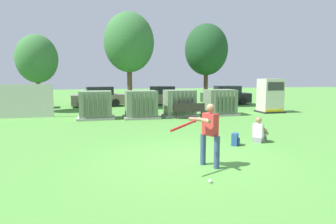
% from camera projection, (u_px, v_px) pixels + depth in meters
% --- Properties ---
extents(ground_plane, '(96.00, 96.00, 0.00)m').
position_uv_depth(ground_plane, '(190.00, 159.00, 8.61)').
color(ground_plane, '#51933D').
extents(fence_panel, '(4.80, 0.12, 2.00)m').
position_uv_depth(fence_panel, '(10.00, 101.00, 16.87)').
color(fence_panel, beige).
rests_on(fence_panel, ground).
extents(transformer_west, '(2.10, 1.70, 1.62)m').
position_uv_depth(transformer_west, '(96.00, 105.00, 16.70)').
color(transformer_west, '#9E9B93').
rests_on(transformer_west, ground).
extents(transformer_mid_west, '(2.10, 1.70, 1.62)m').
position_uv_depth(transformer_mid_west, '(141.00, 105.00, 17.01)').
color(transformer_mid_west, '#9E9B93').
rests_on(transformer_mid_west, ground).
extents(transformer_mid_east, '(2.10, 1.70, 1.62)m').
position_uv_depth(transformer_mid_east, '(179.00, 103.00, 17.79)').
color(transformer_mid_east, '#9E9B93').
rests_on(transformer_mid_east, ground).
extents(transformer_east, '(2.10, 1.70, 1.62)m').
position_uv_depth(transformer_east, '(220.00, 103.00, 18.39)').
color(transformer_east, '#9E9B93').
rests_on(transformer_east, ground).
extents(generator_enclosure, '(1.60, 1.40, 2.30)m').
position_uv_depth(generator_enclosure, '(270.00, 96.00, 19.60)').
color(generator_enclosure, '#262626').
rests_on(generator_enclosure, ground).
extents(park_bench, '(1.84, 0.68, 0.92)m').
position_uv_depth(park_bench, '(189.00, 110.00, 16.74)').
color(park_bench, '#2D2823').
rests_on(park_bench, ground).
extents(batter, '(1.50, 1.05, 1.74)m').
position_uv_depth(batter, '(209.00, 132.00, 7.78)').
color(batter, '#384C75').
rests_on(batter, ground).
extents(sports_ball, '(0.09, 0.09, 0.09)m').
position_uv_depth(sports_ball, '(210.00, 181.00, 6.70)').
color(sports_ball, white).
rests_on(sports_ball, ground).
extents(seated_spectator, '(0.76, 0.71, 0.96)m').
position_uv_depth(seated_spectator, '(259.00, 132.00, 10.84)').
color(seated_spectator, gray).
rests_on(seated_spectator, ground).
extents(backpack, '(0.37, 0.38, 0.44)m').
position_uv_depth(backpack, '(235.00, 140.00, 10.31)').
color(backpack, '#264C8C').
rests_on(backpack, ground).
extents(tree_left, '(2.78, 2.78, 5.31)m').
position_uv_depth(tree_left, '(37.00, 59.00, 19.67)').
color(tree_left, brown).
rests_on(tree_left, ground).
extents(tree_center_left, '(3.82, 3.82, 7.30)m').
position_uv_depth(tree_center_left, '(129.00, 43.00, 21.90)').
color(tree_center_left, brown).
rests_on(tree_center_left, ground).
extents(tree_center_right, '(3.51, 3.51, 6.72)m').
position_uv_depth(tree_center_right, '(206.00, 50.00, 23.53)').
color(tree_center_right, '#4C3828').
rests_on(tree_center_right, ground).
extents(parked_car_leftmost, '(4.36, 2.25, 1.62)m').
position_uv_depth(parked_car_leftmost, '(22.00, 99.00, 21.91)').
color(parked_car_leftmost, black).
rests_on(parked_car_leftmost, ground).
extents(parked_car_left_of_center, '(4.38, 2.31, 1.62)m').
position_uv_depth(parked_car_left_of_center, '(98.00, 97.00, 23.47)').
color(parked_car_left_of_center, gray).
rests_on(parked_car_left_of_center, ground).
extents(parked_car_right_of_center, '(4.41, 2.38, 1.62)m').
position_uv_depth(parked_car_right_of_center, '(161.00, 96.00, 24.64)').
color(parked_car_right_of_center, gray).
rests_on(parked_car_right_of_center, ground).
extents(parked_car_rightmost, '(4.38, 2.31, 1.62)m').
position_uv_depth(parked_car_rightmost, '(226.00, 96.00, 25.47)').
color(parked_car_rightmost, black).
rests_on(parked_car_rightmost, ground).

